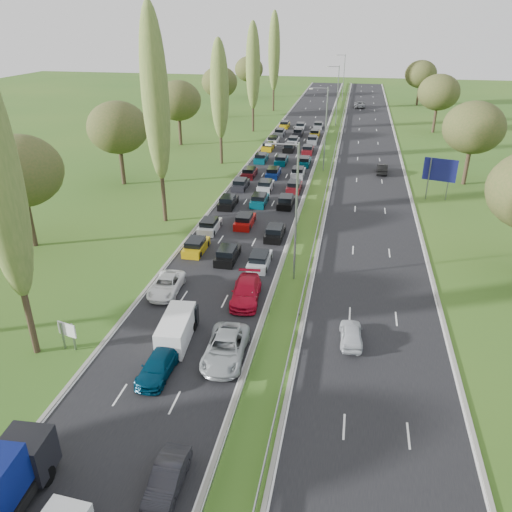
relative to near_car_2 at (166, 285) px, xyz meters
The scene contains 21 objects.
ground 42.72m from the near_car_2, 76.31° to the left, with size 260.00×260.00×0.00m, color #2B591C.
near_carriageway 44.14m from the near_car_2, 85.64° to the left, with size 10.50×215.00×0.04m, color black.
far_carriageway 47.13m from the near_car_2, 69.04° to the left, with size 10.50×215.00×0.04m, color black.
central_reservation 45.15m from the near_car_2, 77.06° to the left, with size 2.36×215.00×0.32m.
lamp_columns 41.12m from the near_car_2, 75.65° to the left, with size 0.18×140.18×12.00m.
poplar_row 32.43m from the near_car_2, 101.23° to the left, with size 2.80×127.80×22.44m.
woodland_left 29.99m from the near_car_2, 124.19° to the left, with size 8.00×166.00×11.10m.
woodland_right 41.46m from the near_car_2, 43.57° to the left, with size 8.00×153.00×11.10m.
traffic_queue_fill 39.11m from the near_car_2, 85.06° to the left, with size 9.05×68.68×0.80m.
near_car_2 is the anchor object (origin of this frame).
near_car_7 10.67m from the near_car_2, 72.42° to the right, with size 1.83×4.50×1.30m, color #042D46.
near_car_9 19.49m from the near_car_2, 69.50° to the right, with size 1.38×3.96×1.30m, color black.
near_car_10 10.43m from the near_car_2, 47.53° to the right, with size 2.61×5.66×1.57m, color #9DA3A6.
near_car_11 6.77m from the near_car_2, ahead, with size 2.18×5.36×1.56m, color #B80B25.
near_car_12 7.01m from the near_car_2, ahead, with size 1.61×4.00×1.36m, color white.
far_car_0 15.82m from the near_car_2, 15.28° to the right, with size 1.54×3.82×1.30m, color silver.
far_car_1 43.77m from the near_car_2, 64.75° to the left, with size 1.49×4.27×1.41m, color black.
far_car_2 100.70m from the near_car_2, 81.50° to the left, with size 2.59×5.61×1.56m, color slate.
white_van_rear 7.01m from the near_car_2, 63.11° to the right, with size 1.88×4.79×1.92m.
info_sign 9.59m from the near_car_2, 113.36° to the right, with size 1.48×0.47×2.10m.
direction_sign 38.47m from the near_car_2, 49.32° to the left, with size 3.87×1.22×5.20m.
Camera 1 is at (8.73, 4.34, 20.76)m, focal length 35.00 mm.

